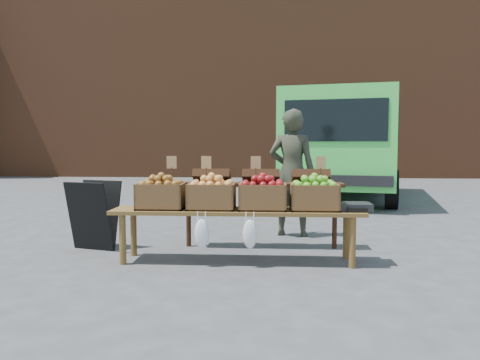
# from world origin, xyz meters

# --- Properties ---
(ground) EXTENTS (80.00, 80.00, 0.00)m
(ground) POSITION_xyz_m (0.00, 0.00, 0.00)
(ground) COLOR #48484A
(brick_building) EXTENTS (24.00, 4.00, 10.00)m
(brick_building) POSITION_xyz_m (0.00, 15.00, 5.00)
(brick_building) COLOR brown
(brick_building) RESTS_ON ground
(delivery_van) EXTENTS (3.53, 5.71, 2.38)m
(delivery_van) POSITION_xyz_m (3.06, 6.30, 1.19)
(delivery_van) COLOR #44E051
(delivery_van) RESTS_ON ground
(vendor) EXTENTS (0.71, 0.54, 1.75)m
(vendor) POSITION_xyz_m (1.62, 1.59, 0.88)
(vendor) COLOR #323527
(vendor) RESTS_ON ground
(chalkboard_sign) EXTENTS (0.62, 0.45, 0.84)m
(chalkboard_sign) POSITION_xyz_m (-0.80, 0.57, 0.42)
(chalkboard_sign) COLOR black
(chalkboard_sign) RESTS_ON ground
(back_table) EXTENTS (2.10, 0.44, 1.04)m
(back_table) POSITION_xyz_m (1.21, 0.81, 0.52)
(back_table) COLOR black
(back_table) RESTS_ON ground
(display_bench) EXTENTS (2.70, 0.56, 0.57)m
(display_bench) POSITION_xyz_m (0.96, 0.09, 0.28)
(display_bench) COLOR brown
(display_bench) RESTS_ON ground
(crate_golden_apples) EXTENTS (0.50, 0.40, 0.28)m
(crate_golden_apples) POSITION_xyz_m (0.14, 0.09, 0.71)
(crate_golden_apples) COLOR brown
(crate_golden_apples) RESTS_ON display_bench
(crate_russet_pears) EXTENTS (0.50, 0.40, 0.28)m
(crate_russet_pears) POSITION_xyz_m (0.69, 0.09, 0.71)
(crate_russet_pears) COLOR gold
(crate_russet_pears) RESTS_ON display_bench
(crate_red_apples) EXTENTS (0.50, 0.40, 0.28)m
(crate_red_apples) POSITION_xyz_m (1.24, 0.09, 0.71)
(crate_red_apples) COLOR #6E0E04
(crate_red_apples) RESTS_ON display_bench
(crate_green_apples) EXTENTS (0.50, 0.40, 0.28)m
(crate_green_apples) POSITION_xyz_m (1.79, 0.09, 0.71)
(crate_green_apples) COLOR #3F9124
(crate_green_apples) RESTS_ON display_bench
(weighing_scale) EXTENTS (0.34, 0.30, 0.08)m
(weighing_scale) POSITION_xyz_m (2.21, 0.09, 0.61)
(weighing_scale) COLOR black
(weighing_scale) RESTS_ON display_bench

